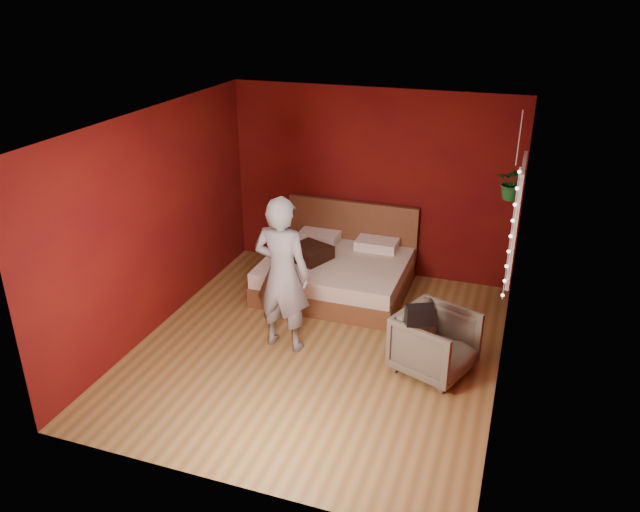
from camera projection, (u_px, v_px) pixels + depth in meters
The scene contains 10 objects.
floor at pixel (318, 347), 7.18m from camera, with size 4.50×4.50×0.00m, color olive.
room_walls at pixel (318, 210), 6.49m from camera, with size 4.04×4.54×2.62m.
window at pixel (516, 219), 6.76m from camera, with size 0.05×0.97×1.27m.
fairy_lights at pixel (511, 236), 6.31m from camera, with size 0.04×0.04×1.45m.
bed at pixel (338, 271), 8.43m from camera, with size 1.88×1.60×1.03m.
person at pixel (282, 274), 6.86m from camera, with size 0.66×0.43×1.81m, color slate.
armchair at pixel (435, 343), 6.62m from camera, with size 0.74×0.76×0.69m, color #676251.
handbag at pixel (420, 315), 6.27m from camera, with size 0.28×0.14×0.20m, color black.
throw_pillow at pixel (309, 253), 8.26m from camera, with size 0.48×0.48×0.17m, color black.
hanging_plant at pixel (513, 183), 7.00m from camera, with size 0.39×0.35×1.01m.
Camera 1 is at (2.02, -5.78, 3.90)m, focal length 35.00 mm.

